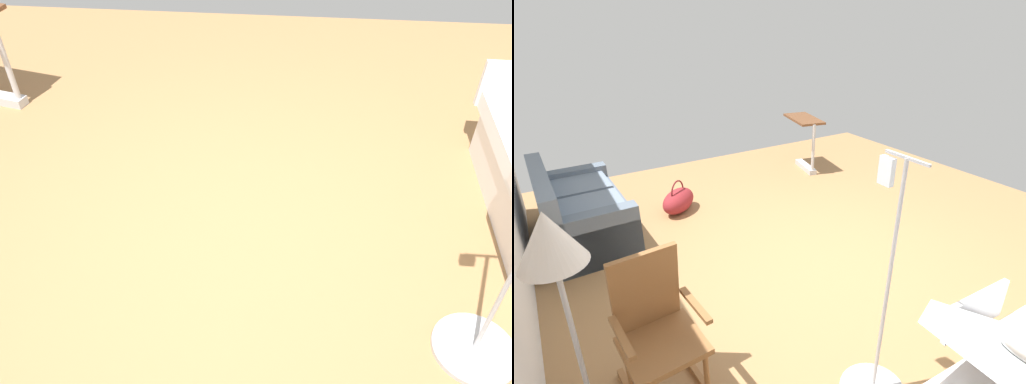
% 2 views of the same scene
% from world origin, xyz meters
% --- Properties ---
extents(ground_plane, '(7.33, 7.33, 0.00)m').
position_xyz_m(ground_plane, '(0.00, 0.00, 0.00)').
color(ground_plane, '#9E7247').
extents(iv_pole, '(0.44, 0.44, 1.69)m').
position_xyz_m(iv_pole, '(-1.39, 0.66, 0.25)').
color(iv_pole, '#B2B5BA').
rests_on(iv_pole, ground).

